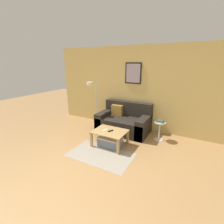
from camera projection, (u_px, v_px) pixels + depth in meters
name	position (u px, v px, depth m)	size (l,w,h in m)	color
ground_plane	(68.00, 184.00, 2.87)	(16.00, 16.00, 0.00)	tan
wall_back	(134.00, 88.00, 5.06)	(5.60, 0.09, 2.55)	#D6B76B
area_rug	(101.00, 155.00, 3.78)	(1.48, 0.89, 0.01)	#A39989
couch	(124.00, 122.00, 5.00)	(1.54, 0.91, 0.88)	#28231E
coffee_table	(110.00, 134.00, 4.12)	(0.83, 0.63, 0.40)	tan
storage_bin	(110.00, 142.00, 4.12)	(0.61, 0.36, 0.25)	slate
floor_lamp	(93.00, 98.00, 5.22)	(0.27, 0.56, 1.49)	silver
side_table	(159.00, 129.00, 4.41)	(0.29, 0.29, 0.52)	silver
book_stack	(160.00, 121.00, 4.36)	(0.23, 0.19, 0.05)	#D18438
remote_control	(111.00, 131.00, 4.08)	(0.04, 0.15, 0.02)	black
cell_phone	(105.00, 130.00, 4.15)	(0.07, 0.14, 0.01)	silver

